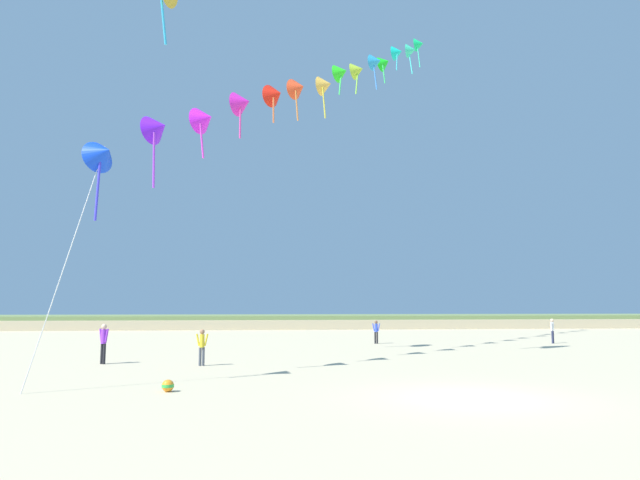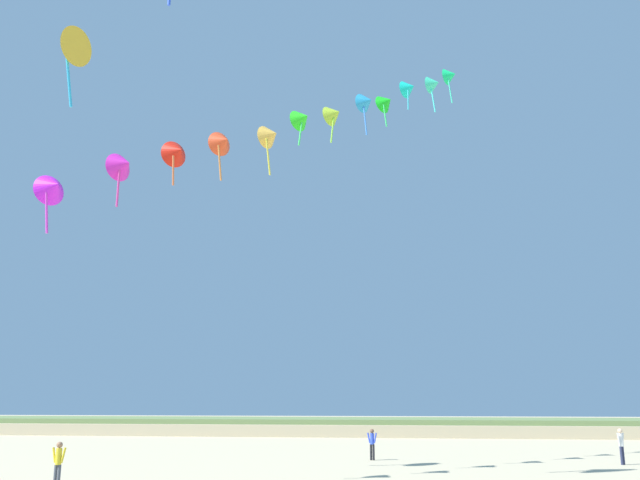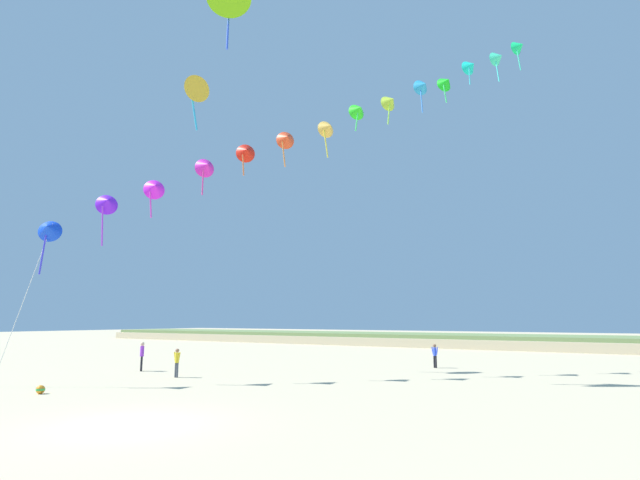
# 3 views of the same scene
# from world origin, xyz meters

# --- Properties ---
(ground_plane) EXTENTS (240.00, 240.00, 0.00)m
(ground_plane) POSITION_xyz_m (0.00, 0.00, 0.00)
(ground_plane) COLOR beige
(dune_ridge) EXTENTS (120.00, 11.97, 1.37)m
(dune_ridge) POSITION_xyz_m (0.00, 48.42, 0.68)
(dune_ridge) COLOR #BFAE8B
(dune_ridge) RESTS_ON ground
(person_near_left) EXTENTS (0.54, 0.21, 1.53)m
(person_near_left) POSITION_xyz_m (-8.36, 9.22, 0.88)
(person_near_left) COLOR #474C56
(person_near_left) RESTS_ON ground
(person_near_right) EXTENTS (0.53, 0.44, 1.73)m
(person_near_right) POSITION_xyz_m (-12.71, 10.37, 1.00)
(person_near_right) COLOR black
(person_near_right) RESTS_ON ground
(person_mid_center) EXTENTS (0.53, 0.23, 1.51)m
(person_mid_center) POSITION_xyz_m (1.61, 21.87, 0.87)
(person_mid_center) COLOR black
(person_mid_center) RESTS_ON ground
(person_far_left) EXTENTS (0.45, 0.47, 1.63)m
(person_far_left) POSITION_xyz_m (13.32, 20.98, 0.94)
(person_far_left) COLOR #282D4C
(person_far_left) RESTS_ON ground
(kite_banner_string) EXTENTS (20.20, 27.39, 24.71)m
(kite_banner_string) POSITION_xyz_m (-2.00, 16.09, 15.76)
(kite_banner_string) COLOR blue
(beach_ball) EXTENTS (0.36, 0.36, 0.36)m
(beach_ball) POSITION_xyz_m (-8.57, 2.04, 0.18)
(beach_ball) COLOR orange
(beach_ball) RESTS_ON ground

